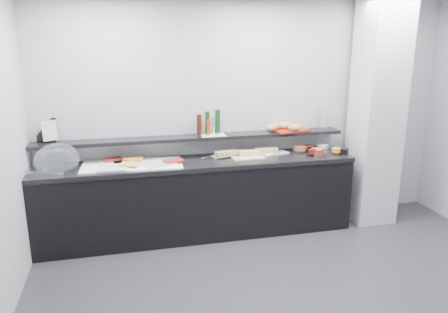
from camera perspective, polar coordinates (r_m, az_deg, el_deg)
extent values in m
plane|color=#2D2D30|center=(4.05, 11.73, -18.85)|extent=(5.00, 5.00, 0.00)
cube|color=#A7AAAE|center=(5.30, 3.34, 5.48)|extent=(5.00, 0.02, 2.70)
cube|color=silver|center=(5.62, 19.28, 5.20)|extent=(0.50, 0.50, 2.70)
cube|color=black|center=(5.11, -3.41, -5.69)|extent=(3.60, 0.60, 0.85)
cube|color=black|center=(4.96, -3.49, -0.83)|extent=(3.62, 0.62, 0.05)
cube|color=black|center=(5.07, -3.89, 2.47)|extent=(3.60, 0.25, 0.04)
cube|color=silver|center=(4.93, -22.07, -1.52)|extent=(0.59, 0.49, 0.04)
ellipsoid|color=white|center=(4.86, -20.98, -0.35)|extent=(0.54, 0.45, 0.34)
cube|color=white|center=(4.87, -11.89, -1.05)|extent=(1.10, 0.57, 0.01)
cube|color=white|center=(4.99, -13.78, -0.62)|extent=(0.36, 0.27, 0.01)
cube|color=maroon|center=(5.01, -14.32, -0.36)|extent=(0.24, 0.20, 0.02)
cube|color=white|center=(5.00, -12.81, -0.50)|extent=(0.35, 0.29, 0.01)
cube|color=orange|center=(4.98, -11.78, -0.29)|extent=(0.24, 0.17, 0.02)
cube|color=white|center=(4.73, -14.39, -1.53)|extent=(0.32, 0.22, 0.01)
cube|color=#D8D154|center=(4.77, -12.25, -1.00)|extent=(0.23, 0.19, 0.02)
cube|color=silver|center=(4.80, -8.46, -0.96)|extent=(0.38, 0.32, 0.01)
cube|color=maroon|center=(4.83, -6.61, -0.54)|extent=(0.23, 0.18, 0.02)
cube|color=white|center=(5.15, 0.04, 0.17)|extent=(0.33, 0.22, 0.01)
cube|color=tan|center=(5.09, 0.35, 0.42)|extent=(0.29, 0.18, 0.06)
cylinder|color=silver|center=(5.03, -2.30, -0.10)|extent=(0.14, 0.09, 0.01)
cube|color=silver|center=(5.05, 3.22, -0.18)|extent=(0.38, 0.18, 0.01)
cube|color=#E1B776|center=(5.10, 3.36, 0.44)|extent=(0.26, 0.13, 0.06)
cylinder|color=silver|center=(4.96, 1.86, -0.28)|extent=(0.14, 0.10, 0.01)
cube|color=white|center=(5.28, 6.60, 0.44)|extent=(0.36, 0.23, 0.01)
cube|color=tan|center=(5.23, 5.51, 0.75)|extent=(0.28, 0.13, 0.06)
cylinder|color=silver|center=(5.22, 6.90, 0.38)|extent=(0.13, 0.10, 0.01)
cylinder|color=silver|center=(5.37, 9.84, 0.87)|extent=(0.21, 0.21, 0.07)
cylinder|color=#E5581F|center=(5.40, 9.89, 1.08)|extent=(0.14, 0.14, 0.05)
cylinder|color=black|center=(5.45, 11.28, 1.02)|extent=(0.17, 0.17, 0.07)
cylinder|color=#55120C|center=(5.45, 11.06, 1.16)|extent=(0.15, 0.15, 0.05)
cylinder|color=white|center=(5.59, 13.44, 1.23)|extent=(0.22, 0.22, 0.07)
cylinder|color=silver|center=(5.57, 12.73, 1.36)|extent=(0.18, 0.18, 0.05)
cylinder|color=maroon|center=(5.24, 12.24, 0.40)|extent=(0.11, 0.11, 0.07)
cylinder|color=#5F0E0D|center=(5.25, 11.44, 0.61)|extent=(0.11, 0.11, 0.05)
cylinder|color=silver|center=(5.26, 12.43, 0.44)|extent=(0.19, 0.19, 0.07)
cylinder|color=#F4683B|center=(5.30, 11.97, 0.70)|extent=(0.14, 0.14, 0.05)
cylinder|color=black|center=(5.42, 15.37, 0.67)|extent=(0.13, 0.13, 0.07)
cylinder|color=orange|center=(5.40, 14.45, 0.82)|extent=(0.12, 0.12, 0.05)
cube|color=black|center=(5.15, -22.18, 3.28)|extent=(0.22, 0.12, 0.26)
cube|color=#C8A590|center=(5.08, -21.83, 3.16)|extent=(0.16, 0.11, 0.22)
cube|color=white|center=(5.07, -1.45, 2.81)|extent=(0.29, 0.18, 0.01)
cylinder|color=#0F380F|center=(5.11, -2.19, 4.45)|extent=(0.06, 0.06, 0.26)
cylinder|color=#38160A|center=(5.05, -3.26, 4.19)|extent=(0.06, 0.06, 0.24)
cylinder|color=#0E3619|center=(5.11, -0.84, 4.59)|extent=(0.08, 0.08, 0.28)
cylinder|color=#A32C0B|center=(5.05, -2.05, 3.86)|extent=(0.05, 0.05, 0.18)
cylinder|color=silver|center=(5.17, 0.61, 3.52)|extent=(0.04, 0.04, 0.07)
cylinder|color=white|center=(5.13, -1.37, 3.44)|extent=(0.04, 0.04, 0.07)
cube|color=maroon|center=(5.40, 8.54, 3.47)|extent=(0.49, 0.40, 0.02)
ellipsoid|color=#B17743|center=(5.38, 6.86, 4.03)|extent=(0.13, 0.09, 0.08)
ellipsoid|color=#CA864D|center=(5.41, 7.88, 4.05)|extent=(0.15, 0.11, 0.08)
ellipsoid|color=tan|center=(5.42, 8.36, 4.06)|extent=(0.13, 0.09, 0.08)
ellipsoid|color=#B69345|center=(5.25, 6.21, 3.77)|extent=(0.17, 0.14, 0.08)
ellipsoid|color=#B58845|center=(5.29, 9.14, 3.76)|extent=(0.18, 0.14, 0.08)
ellipsoid|color=#CB874D|center=(5.33, 9.16, 3.83)|extent=(0.13, 0.08, 0.08)
ellipsoid|color=#B07B43|center=(5.30, 6.33, 3.87)|extent=(0.15, 0.10, 0.08)
cylinder|color=silver|center=(5.56, 12.80, 5.06)|extent=(0.12, 0.12, 0.30)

